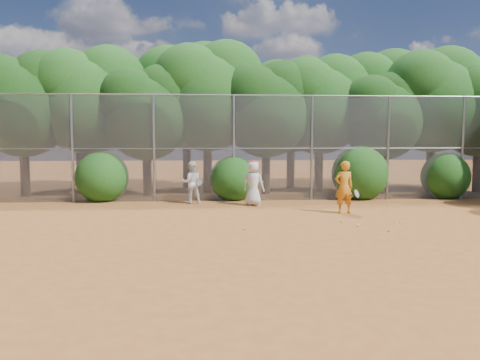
{
  "coord_description": "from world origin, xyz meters",
  "views": [
    {
      "loc": [
        -1.97,
        -11.73,
        2.35
      ],
      "look_at": [
        -1.0,
        2.5,
        1.1
      ],
      "focal_mm": 35.0,
      "sensor_mm": 36.0,
      "label": 1
    }
  ],
  "objects": [
    {
      "name": "tree_10",
      "position": [
        -2.93,
        11.05,
        4.63
      ],
      "size": [
        5.15,
        4.48,
        7.06
      ],
      "color": "black",
      "rests_on": "ground"
    },
    {
      "name": "bush_3",
      "position": [
        7.5,
        6.3,
        0.95
      ],
      "size": [
        1.9,
        1.9,
        1.9
      ],
      "primitive_type": "sphere",
      "color": "#164711",
      "rests_on": "ground"
    },
    {
      "name": "player_teen",
      "position": [
        -0.38,
        4.65,
        0.8
      ],
      "size": [
        0.91,
        0.79,
        1.61
      ],
      "rotation": [
        0.0,
        0.0,
        2.68
      ],
      "color": "silver",
      "rests_on": "ground"
    },
    {
      "name": "tree_2",
      "position": [
        -4.45,
        7.83,
        3.58
      ],
      "size": [
        3.99,
        3.47,
        5.47
      ],
      "color": "black",
      "rests_on": "ground"
    },
    {
      "name": "bush_1",
      "position": [
        -1.0,
        6.3,
        0.9
      ],
      "size": [
        1.8,
        1.8,
        1.8
      ],
      "primitive_type": "sphere",
      "color": "#164711",
      "rests_on": "ground"
    },
    {
      "name": "tree_12",
      "position": [
        6.56,
        11.24,
        4.51
      ],
      "size": [
        5.02,
        4.37,
        6.88
      ],
      "color": "black",
      "rests_on": "ground"
    },
    {
      "name": "tree_0",
      "position": [
        -9.44,
        8.04,
        3.93
      ],
      "size": [
        4.38,
        3.81,
        6.0
      ],
      "color": "black",
      "rests_on": "ground"
    },
    {
      "name": "bush_0",
      "position": [
        -6.0,
        6.3,
        1.0
      ],
      "size": [
        2.0,
        2.0,
        2.0
      ],
      "primitive_type": "sphere",
      "color": "#164711",
      "rests_on": "ground"
    },
    {
      "name": "ball_6",
      "position": [
        2.6,
        -0.31,
        0.03
      ],
      "size": [
        0.07,
        0.07,
        0.07
      ],
      "primitive_type": "sphere",
      "color": "#B4D927",
      "rests_on": "ground"
    },
    {
      "name": "ball_2",
      "position": [
        2.05,
        0.44,
        0.03
      ],
      "size": [
        0.07,
        0.07,
        0.07
      ],
      "primitive_type": "sphere",
      "color": "#B4D927",
      "rests_on": "ground"
    },
    {
      "name": "tree_1",
      "position": [
        -6.94,
        8.54,
        4.16
      ],
      "size": [
        4.64,
        4.03,
        6.35
      ],
      "color": "black",
      "rests_on": "ground"
    },
    {
      "name": "ball_4",
      "position": [
        -1.05,
        0.18,
        0.03
      ],
      "size": [
        0.07,
        0.07,
        0.07
      ],
      "primitive_type": "sphere",
      "color": "#B4D927",
      "rests_on": "ground"
    },
    {
      "name": "tree_9",
      "position": [
        -7.94,
        10.84,
        4.34
      ],
      "size": [
        4.83,
        4.2,
        6.62
      ],
      "color": "black",
      "rests_on": "ground"
    },
    {
      "name": "ground",
      "position": [
        0.0,
        0.0,
        0.0
      ],
      "size": [
        80.0,
        80.0,
        0.0
      ],
      "primitive_type": "plane",
      "color": "#945121",
      "rests_on": "ground"
    },
    {
      "name": "fence_back",
      "position": [
        -0.12,
        6.0,
        2.05
      ],
      "size": [
        20.05,
        0.09,
        4.03
      ],
      "color": "gray",
      "rests_on": "ground"
    },
    {
      "name": "ball_1",
      "position": [
        1.83,
        3.77,
        0.03
      ],
      "size": [
        0.07,
        0.07,
        0.07
      ],
      "primitive_type": "sphere",
      "color": "#B4D927",
      "rests_on": "ground"
    },
    {
      "name": "player_white",
      "position": [
        -2.59,
        5.35,
        0.77
      ],
      "size": [
        0.9,
        0.79,
        1.54
      ],
      "rotation": [
        0.0,
        0.0,
        3.32
      ],
      "color": "white",
      "rests_on": "ground"
    },
    {
      "name": "tree_4",
      "position": [
        0.55,
        8.24,
        3.76
      ],
      "size": [
        4.19,
        3.64,
        5.73
      ],
      "color": "black",
      "rests_on": "ground"
    },
    {
      "name": "tree_11",
      "position": [
        2.06,
        10.64,
        4.16
      ],
      "size": [
        4.64,
        4.03,
        6.35
      ],
      "color": "black",
      "rests_on": "ground"
    },
    {
      "name": "tree_6",
      "position": [
        5.55,
        8.03,
        3.47
      ],
      "size": [
        3.86,
        3.36,
        5.29
      ],
      "color": "black",
      "rests_on": "ground"
    },
    {
      "name": "ball_5",
      "position": [
        4.29,
        4.05,
        0.03
      ],
      "size": [
        0.07,
        0.07,
        0.07
      ],
      "primitive_type": "sphere",
      "color": "#B4D927",
      "rests_on": "ground"
    },
    {
      "name": "tree_3",
      "position": [
        -1.94,
        8.84,
        4.4
      ],
      "size": [
        4.89,
        4.26,
        6.7
      ],
      "color": "black",
      "rests_on": "ground"
    },
    {
      "name": "ball_3",
      "position": [
        3.43,
        0.98,
        0.03
      ],
      "size": [
        0.07,
        0.07,
        0.07
      ],
      "primitive_type": "sphere",
      "color": "#B4D927",
      "rests_on": "ground"
    },
    {
      "name": "ball_0",
      "position": [
        1.78,
        1.09,
        0.03
      ],
      "size": [
        0.07,
        0.07,
        0.07
      ],
      "primitive_type": "sphere",
      "color": "#B4D927",
      "rests_on": "ground"
    },
    {
      "name": "tree_5",
      "position": [
        3.06,
        9.04,
        4.05
      ],
      "size": [
        4.51,
        3.92,
        6.17
      ],
      "color": "black",
      "rests_on": "ground"
    },
    {
      "name": "bush_2",
      "position": [
        4.0,
        6.3,
        1.1
      ],
      "size": [
        2.2,
        2.2,
        2.2
      ],
      "primitive_type": "sphere",
      "color": "#164711",
      "rests_on": "ground"
    },
    {
      "name": "tree_7",
      "position": [
        8.06,
        8.64,
        4.28
      ],
      "size": [
        4.77,
        4.14,
        6.53
      ],
      "color": "black",
      "rests_on": "ground"
    },
    {
      "name": "player_yellow",
      "position": [
        2.31,
        2.7,
        0.83
      ],
      "size": [
        0.82,
        0.57,
        1.67
      ],
      "rotation": [
        0.0,
        0.0,
        3.22
      ],
      "color": "orange",
      "rests_on": "ground"
    }
  ]
}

